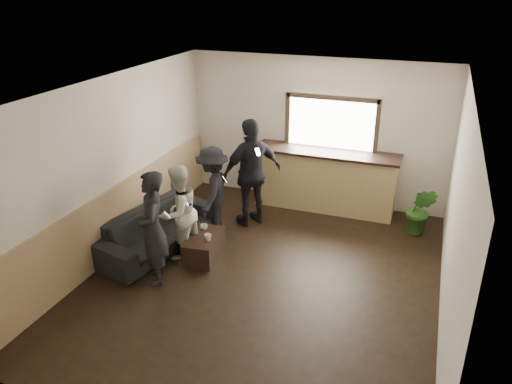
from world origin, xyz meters
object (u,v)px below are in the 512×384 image
at_px(cup_b, 208,237).
at_px(person_d, 252,173).
at_px(potted_plant, 421,210).
at_px(sofa, 159,229).
at_px(coffee_table, 204,246).
at_px(person_b, 178,212).
at_px(person_a, 153,228).
at_px(cup_a, 204,227).
at_px(bar_counter, 325,176).
at_px(person_c, 213,191).

bearing_deg(cup_b, person_d, 83.32).
bearing_deg(cup_b, potted_plant, 34.49).
distance_m(sofa, coffee_table, 0.83).
bearing_deg(person_b, person_d, 171.26).
height_order(potted_plant, person_a, person_a).
bearing_deg(coffee_table, person_b, -166.20).
height_order(cup_a, person_b, person_b).
height_order(sofa, person_b, person_b).
bearing_deg(cup_a, potted_plant, 28.77).
bearing_deg(person_d, bar_counter, 176.52).
bearing_deg(cup_b, bar_counter, 64.04).
height_order(potted_plant, person_d, person_d).
relative_size(bar_counter, cup_a, 23.85).
distance_m(cup_a, person_c, 0.74).
xyz_separation_m(bar_counter, potted_plant, (1.78, -0.49, -0.20)).
relative_size(person_c, person_d, 0.80).
bearing_deg(person_d, sofa, 1.92).
bearing_deg(cup_b, person_c, 109.44).
xyz_separation_m(potted_plant, person_b, (-3.52, -2.08, 0.32)).
relative_size(bar_counter, sofa, 1.21).
xyz_separation_m(potted_plant, person_a, (-3.52, -2.83, 0.41)).
bearing_deg(sofa, coffee_table, -77.92).
distance_m(coffee_table, cup_a, 0.32).
bearing_deg(person_b, cup_a, 152.21).
distance_m(cup_a, person_a, 1.17).
bearing_deg(bar_counter, potted_plant, -15.25).
height_order(bar_counter, person_b, bar_counter).
bearing_deg(person_b, cup_b, 104.80).
relative_size(bar_counter, cup_b, 25.13).
bearing_deg(cup_b, person_a, -123.37).
relative_size(person_a, person_b, 1.12).
relative_size(potted_plant, person_c, 0.57).
bearing_deg(person_d, person_b, 16.92).
relative_size(sofa, person_b, 1.47).
bearing_deg(coffee_table, sofa, 178.64).
xyz_separation_m(cup_a, potted_plant, (3.24, 1.78, 0.03)).
height_order(sofa, cup_b, sofa).
bearing_deg(person_c, sofa, -46.81).
bearing_deg(potted_plant, person_b, -149.47).
height_order(cup_b, person_a, person_a).
bearing_deg(person_a, potted_plant, 97.98).
relative_size(potted_plant, person_a, 0.52).
bearing_deg(potted_plant, cup_a, -151.23).
bearing_deg(coffee_table, person_d, 77.96).
distance_m(cup_a, potted_plant, 3.70).
distance_m(potted_plant, person_a, 4.54).
xyz_separation_m(cup_a, cup_b, (0.21, -0.30, 0.01)).
distance_m(bar_counter, person_a, 3.75).
height_order(person_a, person_b, person_a).
height_order(potted_plant, person_c, person_c).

